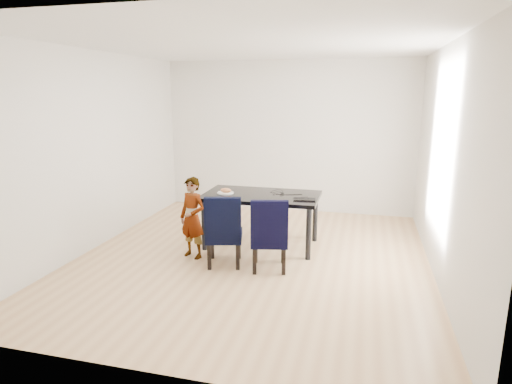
% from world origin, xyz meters
% --- Properties ---
extents(floor, '(4.50, 5.00, 0.01)m').
position_xyz_m(floor, '(0.00, 0.00, -0.01)').
color(floor, tan).
rests_on(floor, ground).
extents(ceiling, '(4.50, 5.00, 0.01)m').
position_xyz_m(ceiling, '(0.00, 0.00, 2.71)').
color(ceiling, white).
rests_on(ceiling, wall_back).
extents(wall_back, '(4.50, 0.01, 2.70)m').
position_xyz_m(wall_back, '(0.00, 2.50, 1.35)').
color(wall_back, silver).
rests_on(wall_back, ground).
extents(wall_front, '(4.50, 0.01, 2.70)m').
position_xyz_m(wall_front, '(0.00, -2.50, 1.35)').
color(wall_front, white).
rests_on(wall_front, ground).
extents(wall_left, '(0.01, 5.00, 2.70)m').
position_xyz_m(wall_left, '(-2.25, 0.00, 1.35)').
color(wall_left, silver).
rests_on(wall_left, ground).
extents(wall_right, '(0.01, 5.00, 2.70)m').
position_xyz_m(wall_right, '(2.25, 0.00, 1.35)').
color(wall_right, silver).
rests_on(wall_right, ground).
extents(dining_table, '(1.60, 0.90, 0.75)m').
position_xyz_m(dining_table, '(0.00, 0.50, 0.38)').
color(dining_table, black).
rests_on(dining_table, floor).
extents(chair_left, '(0.54, 0.55, 0.92)m').
position_xyz_m(chair_left, '(-0.29, -0.28, 0.46)').
color(chair_left, black).
rests_on(chair_left, floor).
extents(chair_right, '(0.53, 0.54, 0.92)m').
position_xyz_m(chair_right, '(0.29, -0.28, 0.46)').
color(chair_right, black).
rests_on(chair_right, floor).
extents(child, '(0.46, 0.38, 1.08)m').
position_xyz_m(child, '(-0.77, -0.15, 0.54)').
color(child, orange).
rests_on(child, floor).
extents(plate, '(0.29, 0.29, 0.01)m').
position_xyz_m(plate, '(-0.51, 0.44, 0.76)').
color(plate, silver).
rests_on(plate, dining_table).
extents(sandwich, '(0.18, 0.13, 0.06)m').
position_xyz_m(sandwich, '(-0.49, 0.42, 0.80)').
color(sandwich, '#C07544').
rests_on(sandwich, plate).
extents(laptop, '(0.31, 0.22, 0.02)m').
position_xyz_m(laptop, '(0.62, 0.37, 0.76)').
color(laptop, black).
rests_on(laptop, dining_table).
extents(cable_tangle, '(0.17, 0.17, 0.01)m').
position_xyz_m(cable_tangle, '(0.23, 0.55, 0.75)').
color(cable_tangle, black).
rests_on(cable_tangle, dining_table).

